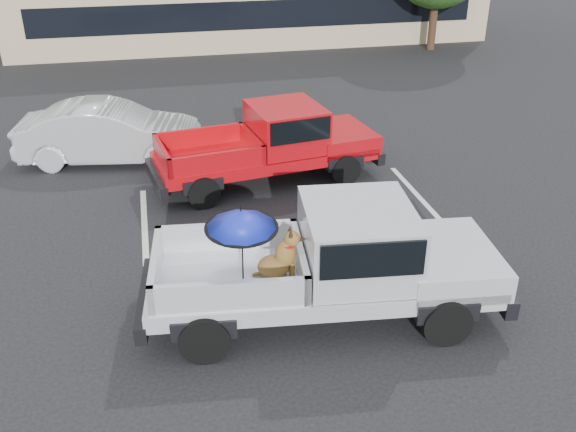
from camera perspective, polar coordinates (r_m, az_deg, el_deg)
ground at (r=11.30m, az=3.07°, el=-5.93°), size 90.00×90.00×0.00m
stripe_left at (r=12.69m, az=-12.56°, el=-2.52°), size 0.12×5.00×0.01m
stripe_right at (r=13.87m, az=12.92°, el=0.16°), size 0.12×5.00×0.01m
silver_pickup at (r=10.02m, az=4.85°, el=-3.64°), size 5.87×2.57×2.06m
red_pickup at (r=14.86m, az=-0.73°, el=6.79°), size 5.50×2.61×1.74m
silver_sedan at (r=16.53m, az=-15.50°, el=7.15°), size 4.64×2.23×1.47m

